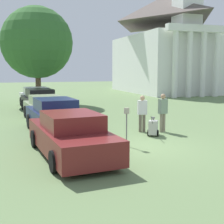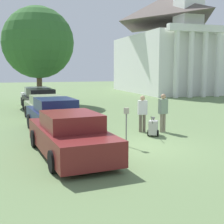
{
  "view_description": "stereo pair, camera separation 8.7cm",
  "coord_description": "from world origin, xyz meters",
  "px_view_note": "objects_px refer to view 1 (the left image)",
  "views": [
    {
      "loc": [
        -4.5,
        -10.52,
        2.91
      ],
      "look_at": [
        -0.42,
        1.88,
        1.1
      ],
      "focal_mm": 50.0,
      "sensor_mm": 36.0,
      "label": 1
    },
    {
      "loc": [
        -4.41,
        -10.55,
        2.91
      ],
      "look_at": [
        -0.42,
        1.88,
        1.1
      ],
      "focal_mm": 50.0,
      "sensor_mm": 36.0,
      "label": 2
    }
  ],
  "objects_px": {
    "parked_car_maroon": "(71,136)",
    "parked_car_white": "(36,98)",
    "church": "(163,41)",
    "person_supervisor": "(163,110)",
    "equipment_cart": "(153,127)",
    "parked_car_sage": "(45,109)",
    "parked_car_navy": "(55,117)",
    "parked_car_black": "(40,101)",
    "parking_meter": "(127,120)",
    "person_worker": "(142,111)"
  },
  "relations": [
    {
      "from": "parked_car_navy",
      "to": "parked_car_white",
      "type": "height_order",
      "value": "parked_car_navy"
    },
    {
      "from": "parked_car_black",
      "to": "person_worker",
      "type": "xyz_separation_m",
      "value": [
        3.89,
        -8.34,
        0.23
      ]
    },
    {
      "from": "person_supervisor",
      "to": "parked_car_navy",
      "type": "bearing_deg",
      "value": -32.57
    },
    {
      "from": "parked_car_navy",
      "to": "parked_car_maroon",
      "type": "bearing_deg",
      "value": -95.43
    },
    {
      "from": "parked_car_white",
      "to": "church",
      "type": "distance_m",
      "value": 20.49
    },
    {
      "from": "parked_car_navy",
      "to": "parked_car_black",
      "type": "relative_size",
      "value": 1.05
    },
    {
      "from": "parked_car_navy",
      "to": "person_supervisor",
      "type": "relative_size",
      "value": 2.93
    },
    {
      "from": "parked_car_black",
      "to": "parked_car_maroon",
      "type": "bearing_deg",
      "value": -95.43
    },
    {
      "from": "parked_car_navy",
      "to": "person_supervisor",
      "type": "bearing_deg",
      "value": -20.49
    },
    {
      "from": "person_supervisor",
      "to": "person_worker",
      "type": "bearing_deg",
      "value": -35.94
    },
    {
      "from": "parked_car_navy",
      "to": "person_supervisor",
      "type": "distance_m",
      "value": 4.97
    },
    {
      "from": "parked_car_navy",
      "to": "church",
      "type": "relative_size",
      "value": 0.22
    },
    {
      "from": "parked_car_maroon",
      "to": "parked_car_navy",
      "type": "bearing_deg",
      "value": 84.57
    },
    {
      "from": "person_worker",
      "to": "parked_car_navy",
      "type": "bearing_deg",
      "value": -2.13
    },
    {
      "from": "parked_car_sage",
      "to": "parked_car_black",
      "type": "distance_m",
      "value": 3.54
    },
    {
      "from": "parked_car_maroon",
      "to": "parked_car_black",
      "type": "relative_size",
      "value": 1.06
    },
    {
      "from": "parked_car_sage",
      "to": "person_worker",
      "type": "height_order",
      "value": "person_worker"
    },
    {
      "from": "parked_car_black",
      "to": "parked_car_white",
      "type": "distance_m",
      "value": 3.0
    },
    {
      "from": "parked_car_sage",
      "to": "parked_car_black",
      "type": "xyz_separation_m",
      "value": [
        0.0,
        3.54,
        0.06
      ]
    },
    {
      "from": "church",
      "to": "parked_car_black",
      "type": "bearing_deg",
      "value": -139.66
    },
    {
      "from": "parked_car_navy",
      "to": "parked_car_white",
      "type": "bearing_deg",
      "value": 84.57
    },
    {
      "from": "parked_car_navy",
      "to": "parked_car_white",
      "type": "xyz_separation_m",
      "value": [
        -0.0,
        10.34,
        -0.03
      ]
    },
    {
      "from": "parked_car_maroon",
      "to": "church",
      "type": "relative_size",
      "value": 0.22
    },
    {
      "from": "parked_car_maroon",
      "to": "parked_car_white",
      "type": "height_order",
      "value": "parked_car_white"
    },
    {
      "from": "parked_car_black",
      "to": "person_supervisor",
      "type": "xyz_separation_m",
      "value": [
        4.79,
        -8.64,
        0.28
      ]
    },
    {
      "from": "parked_car_sage",
      "to": "parked_car_black",
      "type": "relative_size",
      "value": 0.99
    },
    {
      "from": "person_supervisor",
      "to": "equipment_cart",
      "type": "bearing_deg",
      "value": 23.1
    },
    {
      "from": "parked_car_navy",
      "to": "church",
      "type": "xyz_separation_m",
      "value": [
        16.4,
        21.28,
        5.58
      ]
    },
    {
      "from": "equipment_cart",
      "to": "church",
      "type": "xyz_separation_m",
      "value": [
        12.43,
        23.26,
        5.93
      ]
    },
    {
      "from": "person_worker",
      "to": "church",
      "type": "relative_size",
      "value": 0.07
    },
    {
      "from": "person_supervisor",
      "to": "parked_car_maroon",
      "type": "bearing_deg",
      "value": 10.85
    },
    {
      "from": "person_worker",
      "to": "church",
      "type": "height_order",
      "value": "church"
    },
    {
      "from": "parking_meter",
      "to": "parked_car_maroon",
      "type": "bearing_deg",
      "value": -165.51
    },
    {
      "from": "parked_car_white",
      "to": "parked_car_black",
      "type": "bearing_deg",
      "value": -95.43
    },
    {
      "from": "parked_car_black",
      "to": "person_worker",
      "type": "distance_m",
      "value": 9.2
    },
    {
      "from": "parked_car_navy",
      "to": "person_supervisor",
      "type": "xyz_separation_m",
      "value": [
        4.79,
        -1.29,
        0.28
      ]
    },
    {
      "from": "parked_car_sage",
      "to": "parked_car_white",
      "type": "relative_size",
      "value": 0.97
    },
    {
      "from": "parked_car_sage",
      "to": "person_supervisor",
      "type": "distance_m",
      "value": 7.01
    },
    {
      "from": "person_supervisor",
      "to": "parked_car_black",
      "type": "bearing_deg",
      "value": -78.5
    },
    {
      "from": "parking_meter",
      "to": "person_worker",
      "type": "distance_m",
      "value": 2.84
    },
    {
      "from": "parked_car_maroon",
      "to": "parked_car_white",
      "type": "xyz_separation_m",
      "value": [
        -0.0,
        14.22,
        0.03
      ]
    },
    {
      "from": "parked_car_black",
      "to": "parked_car_white",
      "type": "relative_size",
      "value": 0.98
    },
    {
      "from": "parked_car_sage",
      "to": "parking_meter",
      "type": "relative_size",
      "value": 3.35
    },
    {
      "from": "parked_car_maroon",
      "to": "parked_car_navy",
      "type": "xyz_separation_m",
      "value": [
        -0.0,
        3.87,
        0.06
      ]
    },
    {
      "from": "parked_car_maroon",
      "to": "parked_car_sage",
      "type": "xyz_separation_m",
      "value": [
        -0.0,
        7.69,
        -0.01
      ]
    },
    {
      "from": "parked_car_black",
      "to": "person_worker",
      "type": "relative_size",
      "value": 2.93
    },
    {
      "from": "parked_car_maroon",
      "to": "equipment_cart",
      "type": "relative_size",
      "value": 5.28
    },
    {
      "from": "parked_car_sage",
      "to": "parked_car_black",
      "type": "bearing_deg",
      "value": 84.56
    },
    {
      "from": "church",
      "to": "person_supervisor",
      "type": "bearing_deg",
      "value": -117.23
    },
    {
      "from": "parking_meter",
      "to": "equipment_cart",
      "type": "xyz_separation_m",
      "value": [
        1.73,
        1.31,
        -0.63
      ]
    }
  ]
}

